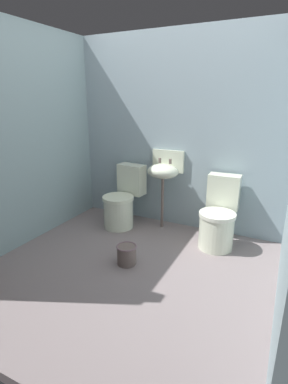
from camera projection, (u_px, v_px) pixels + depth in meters
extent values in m
cube|color=gray|center=(131.00, 270.00, 2.98)|extent=(3.08, 2.83, 0.08)
cube|color=#8DA1AB|center=(178.00, 133.00, 3.68)|extent=(3.08, 0.10, 2.39)
cube|color=#8BA4A9|center=(24.00, 138.00, 3.28)|extent=(0.10, 2.63, 2.39)
cylinder|color=silver|center=(119.00, 213.00, 3.82)|extent=(0.42, 0.42, 0.38)
cylinder|color=silver|center=(118.00, 198.00, 3.76)|extent=(0.45, 0.45, 0.04)
cube|color=silver|center=(132.00, 179.00, 3.94)|extent=(0.38, 0.22, 0.40)
cylinder|color=silver|center=(216.00, 232.00, 3.28)|extent=(0.39, 0.39, 0.38)
cylinder|color=silver|center=(217.00, 215.00, 3.22)|extent=(0.41, 0.41, 0.04)
cube|color=silver|center=(224.00, 191.00, 3.43)|extent=(0.37, 0.19, 0.40)
cylinder|color=#665651|center=(162.00, 203.00, 3.78)|extent=(0.04, 0.04, 0.66)
ellipsoid|color=silver|center=(163.00, 171.00, 3.65)|extent=(0.40, 0.32, 0.18)
cube|color=silver|center=(168.00, 161.00, 3.76)|extent=(0.42, 0.04, 0.28)
cylinder|color=#665651|center=(160.00, 160.00, 3.69)|extent=(0.04, 0.04, 0.06)
cylinder|color=#665651|center=(170.00, 161.00, 3.63)|extent=(0.04, 0.04, 0.06)
cylinder|color=#665651|center=(127.00, 255.00, 2.99)|extent=(0.19, 0.19, 0.19)
torus|color=#684F58|center=(127.00, 246.00, 2.96)|extent=(0.21, 0.21, 0.02)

